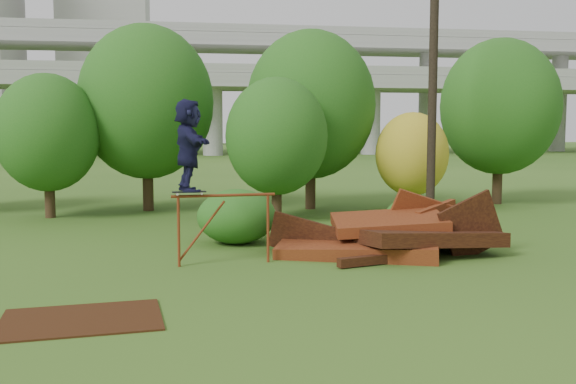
{
  "coord_description": "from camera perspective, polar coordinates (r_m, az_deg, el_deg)",
  "views": [
    {
      "loc": [
        -2.93,
        -11.41,
        2.94
      ],
      "look_at": [
        -0.8,
        2.0,
        1.6
      ],
      "focal_mm": 40.0,
      "sensor_mm": 36.0,
      "label": 1
    }
  ],
  "objects": [
    {
      "name": "ground",
      "position": [
        12.14,
        5.27,
        -8.4
      ],
      "size": [
        240.0,
        240.0,
        0.0
      ],
      "primitive_type": "plane",
      "color": "#2D5116",
      "rests_on": "ground"
    },
    {
      "name": "scrap_pile",
      "position": [
        15.4,
        8.91,
        -4.02
      ],
      "size": [
        5.6,
        3.36,
        1.89
      ],
      "color": "#521D0E",
      "rests_on": "ground"
    },
    {
      "name": "grind_rail",
      "position": [
        13.92,
        -5.71,
        -1.98
      ],
      "size": [
        2.24,
        0.26,
        1.54
      ],
      "color": "maroon",
      "rests_on": "ground"
    },
    {
      "name": "skateboard",
      "position": [
        13.78,
        -8.78,
        -0.0
      ],
      "size": [
        0.73,
        0.25,
        0.07
      ],
      "rotation": [
        0.0,
        0.0,
        0.09
      ],
      "color": "black",
      "rests_on": "grind_rail"
    },
    {
      "name": "skater",
      "position": [
        13.72,
        -8.84,
        4.12
      ],
      "size": [
        0.86,
        1.88,
        1.95
      ],
      "primitive_type": "imported",
      "rotation": [
        0.0,
        0.0,
        1.73
      ],
      "color": "#171739",
      "rests_on": "skateboard"
    },
    {
      "name": "flat_plate",
      "position": [
        10.56,
        -17.88,
        -10.73
      ],
      "size": [
        2.59,
        1.98,
        0.03
      ],
      "primitive_type": "cube",
      "rotation": [
        0.0,
        0.0,
        0.11
      ],
      "color": "#351B0B",
      "rests_on": "ground"
    },
    {
      "name": "tree_0",
      "position": [
        22.52,
        -20.6,
        4.95
      ],
      "size": [
        3.37,
        3.37,
        4.76
      ],
      "color": "black",
      "rests_on": "ground"
    },
    {
      "name": "tree_1",
      "position": [
        23.52,
        -12.49,
        7.81
      ],
      "size": [
        4.77,
        4.77,
        6.63
      ],
      "color": "black",
      "rests_on": "ground"
    },
    {
      "name": "tree_2",
      "position": [
        20.34,
        -1.02,
        4.95
      ],
      "size": [
        3.24,
        3.24,
        4.57
      ],
      "color": "black",
      "rests_on": "ground"
    },
    {
      "name": "tree_3",
      "position": [
        23.48,
        2.03,
        7.74
      ],
      "size": [
        4.69,
        4.69,
        6.51
      ],
      "color": "black",
      "rests_on": "ground"
    },
    {
      "name": "tree_4",
      "position": [
        22.91,
        10.97,
        3.31
      ],
      "size": [
        2.55,
        2.55,
        3.52
      ],
      "color": "black",
      "rests_on": "ground"
    },
    {
      "name": "tree_5",
      "position": [
        26.38,
        18.3,
        7.2
      ],
      "size": [
        4.57,
        4.57,
        6.42
      ],
      "color": "black",
      "rests_on": "ground"
    },
    {
      "name": "shrub_left",
      "position": [
        16.49,
        -4.59,
        -2.18
      ],
      "size": [
        2.03,
        1.87,
        1.41
      ],
      "primitive_type": "ellipsoid",
      "color": "#195416",
      "rests_on": "ground"
    },
    {
      "name": "shrub_right",
      "position": [
        17.24,
        11.23,
        -2.33
      ],
      "size": [
        1.65,
        1.51,
        1.17
      ],
      "primitive_type": "ellipsoid",
      "color": "#195416",
      "rests_on": "ground"
    },
    {
      "name": "utility_pole",
      "position": [
        21.27,
        12.8,
        11.66
      ],
      "size": [
        1.4,
        0.28,
        10.3
      ],
      "color": "black",
      "rests_on": "ground"
    },
    {
      "name": "freeway_overpass",
      "position": [
        74.75,
        -6.87,
        11.27
      ],
      "size": [
        160.0,
        15.0,
        13.7
      ],
      "color": "gray",
      "rests_on": "ground"
    },
    {
      "name": "building_right",
      "position": [
        114.69,
        -15.82,
        10.97
      ],
      "size": [
        14.0,
        14.0,
        28.0
      ],
      "primitive_type": "cube",
      "color": "#9E9E99",
      "rests_on": "ground"
    }
  ]
}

